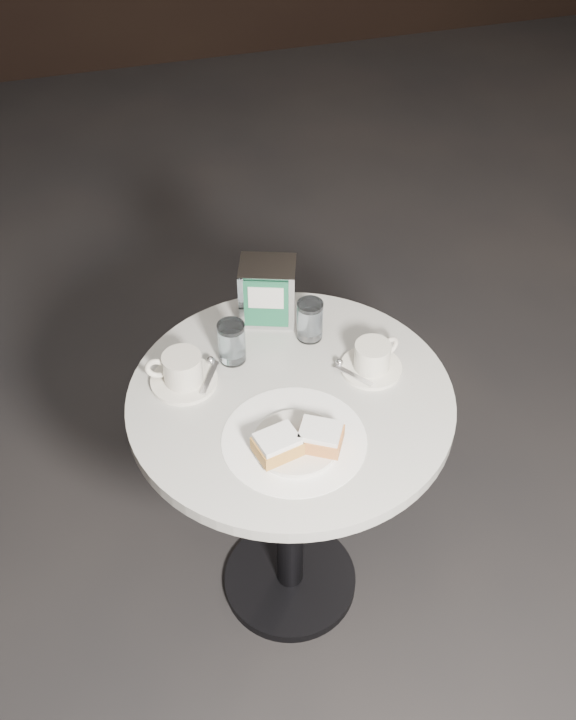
# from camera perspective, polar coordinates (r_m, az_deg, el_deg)

# --- Properties ---
(ground) EXTENTS (7.00, 7.00, 0.00)m
(ground) POSITION_cam_1_polar(r_m,az_deg,el_deg) (2.30, 0.14, -15.50)
(ground) COLOR black
(ground) RESTS_ON ground
(cafe_table) EXTENTS (0.70, 0.70, 0.74)m
(cafe_table) POSITION_cam_1_polar(r_m,az_deg,el_deg) (1.85, 0.17, -6.77)
(cafe_table) COLOR black
(cafe_table) RESTS_ON ground
(sugar_spill) EXTENTS (0.36, 0.36, 0.00)m
(sugar_spill) POSITION_cam_1_polar(r_m,az_deg,el_deg) (1.62, 0.44, -5.68)
(sugar_spill) COLOR white
(sugar_spill) RESTS_ON cafe_table
(beignet_plate) EXTENTS (0.19, 0.19, 0.06)m
(beignet_plate) POSITION_cam_1_polar(r_m,az_deg,el_deg) (1.59, 0.69, -5.83)
(beignet_plate) COLOR silver
(beignet_plate) RESTS_ON cafe_table
(coffee_cup_left) EXTENTS (0.18, 0.18, 0.08)m
(coffee_cup_left) POSITION_cam_1_polar(r_m,az_deg,el_deg) (1.73, -7.52, -0.80)
(coffee_cup_left) COLOR silver
(coffee_cup_left) RESTS_ON cafe_table
(coffee_cup_right) EXTENTS (0.18, 0.18, 0.07)m
(coffee_cup_right) POSITION_cam_1_polar(r_m,az_deg,el_deg) (1.75, 6.02, 0.09)
(coffee_cup_right) COLOR white
(coffee_cup_right) RESTS_ON cafe_table
(water_glass_left) EXTENTS (0.07, 0.07, 0.10)m
(water_glass_left) POSITION_cam_1_polar(r_m,az_deg,el_deg) (1.76, -4.02, 1.24)
(water_glass_left) COLOR silver
(water_glass_left) RESTS_ON cafe_table
(water_glass_right) EXTENTS (0.07, 0.07, 0.10)m
(water_glass_right) POSITION_cam_1_polar(r_m,az_deg,el_deg) (1.81, 1.56, 2.81)
(water_glass_right) COLOR white
(water_glass_right) RESTS_ON cafe_table
(napkin_dispenser) EXTENTS (0.15, 0.14, 0.15)m
(napkin_dispenser) POSITION_cam_1_polar(r_m,az_deg,el_deg) (1.85, -1.45, 4.89)
(napkin_dispenser) COLOR silver
(napkin_dispenser) RESTS_ON cafe_table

